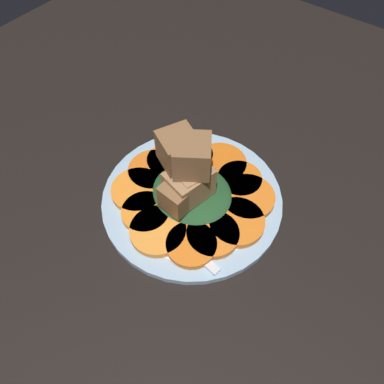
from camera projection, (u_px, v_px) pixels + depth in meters
table_slab at (192, 204)px, 54.27cm from camera, size 120.00×120.00×2.00cm
plate at (192, 199)px, 53.04cm from camera, size 25.36×25.36×1.05cm
carrot_slice_0 at (213, 234)px, 48.47cm from camera, size 6.92×6.92×0.93cm
carrot_slice_1 at (236, 223)px, 49.45cm from camera, size 7.48×7.48×0.93cm
carrot_slice_2 at (247, 197)px, 51.91cm from camera, size 7.62×7.62×0.93cm
carrot_slice_3 at (240, 179)px, 53.73cm from camera, size 6.40×6.40×0.93cm
carrot_slice_4 at (218, 162)px, 55.62cm from camera, size 7.67×7.67×0.93cm
carrot_slice_5 at (194, 156)px, 56.41cm from camera, size 5.82×5.82×0.93cm
carrot_slice_6 at (169, 161)px, 55.81cm from camera, size 6.59×6.59×0.93cm
carrot_slice_7 at (154, 170)px, 54.75cm from camera, size 7.36×7.36×0.93cm
carrot_slice_8 at (138, 190)px, 52.61cm from camera, size 7.58×7.58×0.93cm
carrot_slice_9 at (146, 212)px, 50.43cm from camera, size 6.53×6.53×0.93cm
carrot_slice_10 at (160, 232)px, 48.67cm from camera, size 7.46×7.46×0.93cm
carrot_slice_11 at (191, 244)px, 47.59cm from camera, size 6.57×6.57×0.93cm
center_pile at (187, 179)px, 49.05cm from camera, size 11.46×10.32×10.79cm
fork at (165, 223)px, 49.72cm from camera, size 18.54×4.46×0.40cm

